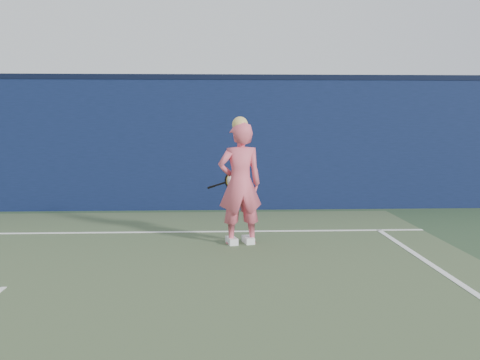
{
  "coord_description": "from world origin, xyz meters",
  "views": [
    {
      "loc": [
        2.16,
        -5.22,
        1.75
      ],
      "look_at": [
        2.56,
        3.1,
        0.91
      ],
      "focal_mm": 45.0,
      "sensor_mm": 36.0,
      "label": 1
    }
  ],
  "objects": [
    {
      "name": "backstop_wall",
      "position": [
        0.0,
        6.5,
        1.25
      ],
      "size": [
        24.0,
        0.4,
        2.5
      ],
      "primitive_type": "cube",
      "color": "#0B1634",
      "rests_on": "ground"
    },
    {
      "name": "player",
      "position": [
        2.56,
        3.1,
        0.86
      ],
      "size": [
        0.7,
        0.53,
        1.79
      ],
      "rotation": [
        0.0,
        0.0,
        3.36
      ],
      "color": "#E2586C",
      "rests_on": "ground"
    },
    {
      "name": "wall_cap",
      "position": [
        0.0,
        6.5,
        2.55
      ],
      "size": [
        24.0,
        0.42,
        0.1
      ],
      "primitive_type": "cube",
      "color": "black",
      "rests_on": "backstop_wall"
    },
    {
      "name": "racket",
      "position": [
        2.46,
        3.52,
        0.85
      ],
      "size": [
        0.51,
        0.16,
        0.27
      ],
      "rotation": [
        0.0,
        0.0,
        0.08
      ],
      "color": "black",
      "rests_on": "ground"
    }
  ]
}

